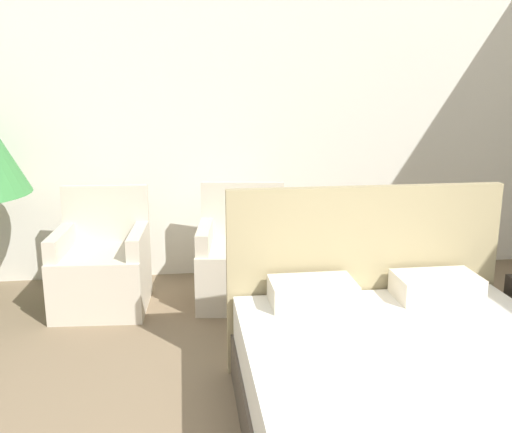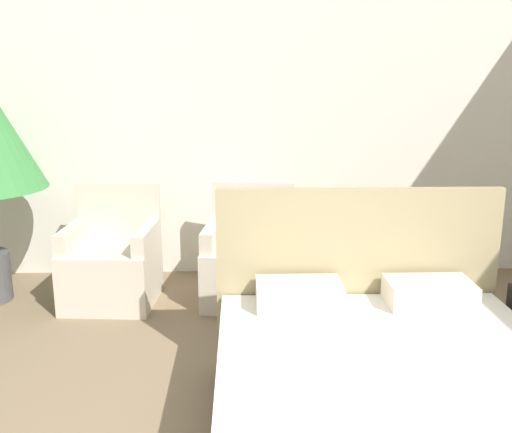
# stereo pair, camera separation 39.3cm
# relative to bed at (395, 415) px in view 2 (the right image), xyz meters

# --- Properties ---
(wall_back) EXTENTS (10.00, 0.06, 2.90)m
(wall_back) POSITION_rel_bed_xyz_m (-0.64, 2.84, 1.17)
(wall_back) COLOR silver
(wall_back) RESTS_ON ground_plane
(bed) EXTENTS (1.69, 2.06, 1.15)m
(bed) POSITION_rel_bed_xyz_m (0.00, 0.00, 0.00)
(bed) COLOR #4C4238
(bed) RESTS_ON ground_plane
(armchair_near_window_left) EXTENTS (0.73, 0.72, 0.93)m
(armchair_near_window_left) POSITION_rel_bed_xyz_m (-1.74, 2.10, 0.01)
(armchair_near_window_left) COLOR beige
(armchair_near_window_left) RESTS_ON ground_plane
(armchair_near_window_right) EXTENTS (0.77, 0.76, 0.93)m
(armchair_near_window_right) POSITION_rel_bed_xyz_m (-0.63, 2.10, 0.01)
(armchair_near_window_right) COLOR beige
(armchair_near_window_right) RESTS_ON ground_plane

